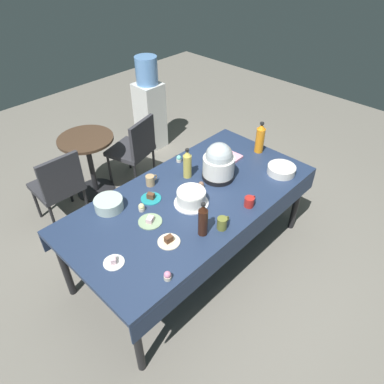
{
  "coord_description": "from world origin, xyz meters",
  "views": [
    {
      "loc": [
        -1.65,
        -1.58,
        2.63
      ],
      "look_at": [
        0.0,
        0.0,
        0.8
      ],
      "focal_mm": 33.06,
      "sensor_mm": 36.0,
      "label": 1
    }
  ],
  "objects": [
    {
      "name": "soda_bottle_ginger_ale",
      "position": [
        0.18,
        0.23,
        0.88
      ],
      "size": [
        0.08,
        0.08,
        0.29
      ],
      "color": "gold",
      "rests_on": "potluck_table"
    },
    {
      "name": "cupcake_berry",
      "position": [
        -0.4,
        0.17,
        0.78
      ],
      "size": [
        0.05,
        0.05,
        0.07
      ],
      "color": "beige",
      "rests_on": "potluck_table"
    },
    {
      "name": "frosted_layer_cake",
      "position": [
        -0.07,
        -0.06,
        0.81
      ],
      "size": [
        0.29,
        0.29,
        0.13
      ],
      "color": "silver",
      "rests_on": "potluck_table"
    },
    {
      "name": "cupcake_lemon",
      "position": [
        0.14,
        0.02,
        0.78
      ],
      "size": [
        0.05,
        0.05,
        0.07
      ],
      "color": "beige",
      "rests_on": "potluck_table"
    },
    {
      "name": "coffee_mug_olive",
      "position": [
        -0.11,
        -0.42,
        0.8
      ],
      "size": [
        0.12,
        0.08,
        0.1
      ],
      "color": "olive",
      "rests_on": "potluck_table"
    },
    {
      "name": "round_cafe_table",
      "position": [
        -0.05,
        1.54,
        0.5
      ],
      "size": [
        0.6,
        0.6,
        0.72
      ],
      "color": "#473323",
      "rests_on": "ground"
    },
    {
      "name": "dessert_plate_sage",
      "position": [
        -0.44,
        0.02,
        0.76
      ],
      "size": [
        0.19,
        0.19,
        0.04
      ],
      "color": "#8CA87F",
      "rests_on": "potluck_table"
    },
    {
      "name": "coffee_mug_tan",
      "position": [
        -0.13,
        0.37,
        0.8
      ],
      "size": [
        0.12,
        0.08,
        0.09
      ],
      "color": "tan",
      "rests_on": "potluck_table"
    },
    {
      "name": "paper_napkin_stack",
      "position": [
        0.7,
        0.12,
        0.76
      ],
      "size": [
        0.15,
        0.15,
        0.02
      ],
      "primitive_type": "cube",
      "rotation": [
        0.0,
        0.0,
        0.05
      ],
      "color": "pink",
      "rests_on": "potluck_table"
    },
    {
      "name": "dessert_plate_white",
      "position": [
        -0.88,
        -0.11,
        0.76
      ],
      "size": [
        0.15,
        0.15,
        0.05
      ],
      "color": "white",
      "rests_on": "potluck_table"
    },
    {
      "name": "slow_cooker",
      "position": [
        0.36,
        0.02,
        0.91
      ],
      "size": [
        0.29,
        0.29,
        0.35
      ],
      "color": "black",
      "rests_on": "potluck_table"
    },
    {
      "name": "soda_bottle_orange_juice",
      "position": [
        0.97,
        0.02,
        0.9
      ],
      "size": [
        0.09,
        0.09,
        0.32
      ],
      "color": "orange",
      "rests_on": "potluck_table"
    },
    {
      "name": "cupcake_rose",
      "position": [
        0.3,
        0.46,
        0.78
      ],
      "size": [
        0.05,
        0.05,
        0.07
      ],
      "color": "beige",
      "rests_on": "potluck_table"
    },
    {
      "name": "coffee_mug_red",
      "position": [
        0.24,
        -0.41,
        0.79
      ],
      "size": [
        0.12,
        0.08,
        0.08
      ],
      "color": "#B2231E",
      "rests_on": "potluck_table"
    },
    {
      "name": "maroon_chair_right",
      "position": [
        0.42,
        1.32,
        0.49
      ],
      "size": [
        0.54,
        0.54,
        0.85
      ],
      "color": "#333338",
      "rests_on": "ground"
    },
    {
      "name": "potluck_table",
      "position": [
        0.0,
        0.0,
        0.69
      ],
      "size": [
        2.2,
        1.1,
        0.75
      ],
      "color": "navy",
      "rests_on": "ground"
    },
    {
      "name": "ceramic_snack_bowl",
      "position": [
        0.81,
        -0.35,
        0.79
      ],
      "size": [
        0.25,
        0.25,
        0.07
      ],
      "primitive_type": "cylinder",
      "color": "silver",
      "rests_on": "potluck_table"
    },
    {
      "name": "dessert_plate_cream",
      "position": [
        -0.49,
        -0.24,
        0.76
      ],
      "size": [
        0.17,
        0.17,
        0.06
      ],
      "color": "beige",
      "rests_on": "potluck_table"
    },
    {
      "name": "soda_bottle_cola",
      "position": [
        -0.25,
        -0.35,
        0.89
      ],
      "size": [
        0.07,
        0.07,
        0.29
      ],
      "color": "#33190F",
      "rests_on": "potluck_table"
    },
    {
      "name": "cupcake_mint",
      "position": [
        -0.72,
        -0.47,
        0.78
      ],
      "size": [
        0.05,
        0.05,
        0.07
      ],
      "color": "beige",
      "rests_on": "potluck_table"
    },
    {
      "name": "ground",
      "position": [
        0.0,
        0.0,
        0.0
      ],
      "size": [
        9.0,
        9.0,
        0.0
      ],
      "primitive_type": "plane",
      "color": "slate"
    },
    {
      "name": "maroon_chair_left",
      "position": [
        -0.55,
        1.31,
        0.49
      ],
      "size": [
        0.46,
        0.46,
        0.85
      ],
      "color": "#333338",
      "rests_on": "ground"
    },
    {
      "name": "glass_salad_bowl",
      "position": [
        -0.57,
        0.38,
        0.8
      ],
      "size": [
        0.23,
        0.23,
        0.09
      ],
      "primitive_type": "cylinder",
      "color": "#B2C6BC",
      "rests_on": "potluck_table"
    },
    {
      "name": "water_cooler",
      "position": [
        1.11,
        1.85,
        0.59
      ],
      "size": [
        0.32,
        0.32,
        1.24
      ],
      "color": "silver",
      "rests_on": "ground"
    },
    {
      "name": "dessert_plate_teal",
      "position": [
        -0.26,
        0.23,
        0.76
      ],
      "size": [
        0.17,
        0.17,
        0.06
      ],
      "color": "teal",
      "rests_on": "potluck_table"
    }
  ]
}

